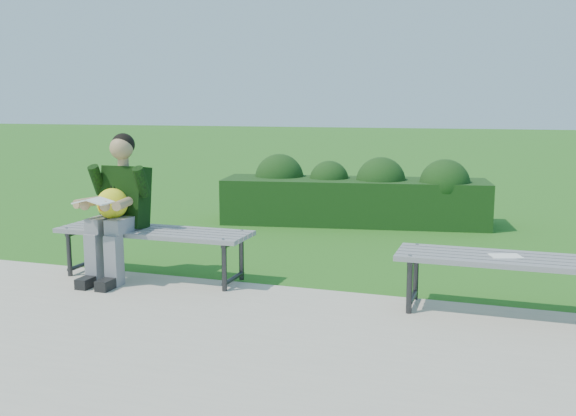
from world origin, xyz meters
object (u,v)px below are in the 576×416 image
(bench_right, at_px, (520,265))
(bench_left, at_px, (154,235))
(paper_sheet, at_px, (506,256))
(hedge, at_px, (355,194))
(seated_boy, at_px, (117,203))

(bench_right, bearing_deg, bench_left, 178.19)
(bench_left, distance_m, paper_sheet, 3.03)
(bench_left, height_order, paper_sheet, bench_left)
(hedge, relative_size, paper_sheet, 13.86)
(hedge, height_order, seated_boy, seated_boy)
(hedge, distance_m, paper_sheet, 3.98)
(seated_boy, bearing_deg, paper_sheet, 0.01)
(seated_boy, bearing_deg, bench_right, 0.01)
(bench_right, height_order, seated_boy, seated_boy)
(hedge, bearing_deg, seated_boy, -112.08)
(hedge, bearing_deg, bench_right, -60.03)
(bench_right, relative_size, paper_sheet, 6.91)
(bench_left, relative_size, paper_sheet, 6.91)
(bench_left, xyz_separation_m, seated_boy, (-0.30, -0.10, 0.30))
(bench_left, bearing_deg, paper_sheet, -1.87)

